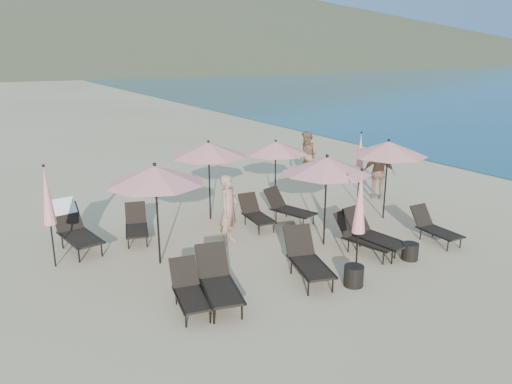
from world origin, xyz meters
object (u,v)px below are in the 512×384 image
lounger_9 (288,207)px  side_table_0 (354,276)px  umbrella_open_3 (209,150)px  umbrella_closed_1 (360,154)px  lounger_0 (189,290)px  lounger_4 (373,233)px  lounger_6 (74,227)px  beachgoer_a (229,209)px  beachgoer_b (307,156)px  umbrella_open_4 (276,147)px  beachgoer_c (379,173)px  umbrella_closed_2 (47,197)px  lounger_8 (256,213)px  umbrella_open_2 (388,148)px  umbrella_closed_0 (360,203)px  umbrella_open_1 (327,165)px  lounger_2 (307,258)px  lounger_7 (136,225)px  umbrella_open_0 (155,175)px  lounger_1 (218,281)px  side_table_1 (410,251)px  lounger_5 (434,227)px  lounger_3 (363,236)px

lounger_9 → side_table_0: bearing=-123.0°
umbrella_open_3 → umbrella_closed_1: size_ratio=1.00×
lounger_0 → lounger_9: lounger_9 is taller
lounger_4 → umbrella_closed_1: (2.45, 3.19, 1.22)m
lounger_6 → side_table_0: (4.68, -5.40, -0.33)m
lounger_0 → beachgoer_a: 3.56m
lounger_9 → beachgoer_b: size_ratio=0.91×
umbrella_open_4 → beachgoer_c: (3.47, -1.14, -1.05)m
lounger_9 → umbrella_closed_1: 3.23m
umbrella_closed_2 → beachgoer_a: size_ratio=1.35×
lounger_8 → umbrella_open_2: (3.69, -1.43, 1.77)m
lounger_0 → umbrella_open_4: bearing=53.6°
umbrella_open_4 → beachgoer_a: 3.58m
umbrella_closed_0 → beachgoer_b: umbrella_closed_0 is taller
lounger_0 → beachgoer_c: size_ratio=0.86×
umbrella_closed_2 → umbrella_open_4: bearing=9.1°
umbrella_open_1 → umbrella_open_3: umbrella_open_1 is taller
umbrella_open_2 → side_table_0: bearing=-143.1°
umbrella_closed_0 → lounger_4: bearing=33.4°
lounger_2 → lounger_7: size_ratio=1.17×
lounger_9 → umbrella_open_2: size_ratio=0.70×
lounger_7 → lounger_9: 4.44m
side_table_0 → beachgoer_a: (-1.12, 3.62, 0.70)m
umbrella_open_2 → beachgoer_b: 5.12m
beachgoer_b → beachgoer_c: size_ratio=1.04×
umbrella_open_0 → umbrella_open_2: 7.03m
lounger_6 → lounger_7: (1.57, -0.21, -0.16)m
lounger_7 → umbrella_closed_2: umbrella_closed_2 is taller
lounger_1 → umbrella_closed_1: 7.93m
umbrella_open_1 → side_table_1: 2.95m
umbrella_closed_2 → side_table_1: 8.71m
lounger_6 → lounger_4: bearing=-41.3°
umbrella_closed_1 → lounger_4: bearing=-127.5°
lounger_7 → umbrella_open_4: size_ratio=0.72×
lounger_5 → lounger_9: (-2.41, 3.37, 0.03)m
lounger_6 → lounger_8: (4.83, -1.09, -0.16)m
lounger_7 → lounger_4: bearing=-22.2°
lounger_3 → side_table_0: 1.93m
side_table_0 → lounger_2: bearing=126.5°
lounger_5 → side_table_1: bearing=-157.4°
lounger_4 → lounger_6: size_ratio=0.93×
lounger_7 → umbrella_open_0: umbrella_open_0 is taller
lounger_3 → umbrella_open_3: (-2.15, 4.32, 1.70)m
umbrella_open_1 → beachgoer_b: umbrella_open_1 is taller
lounger_0 → beachgoer_c: (8.61, 3.47, 0.51)m
lounger_5 → beachgoer_a: (-4.74, 2.78, 0.53)m
lounger_7 → umbrella_open_2: 7.54m
lounger_1 → lounger_2: bearing=13.0°
umbrella_open_2 → lounger_7: bearing=161.6°
umbrella_open_2 → beachgoer_a: 5.16m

